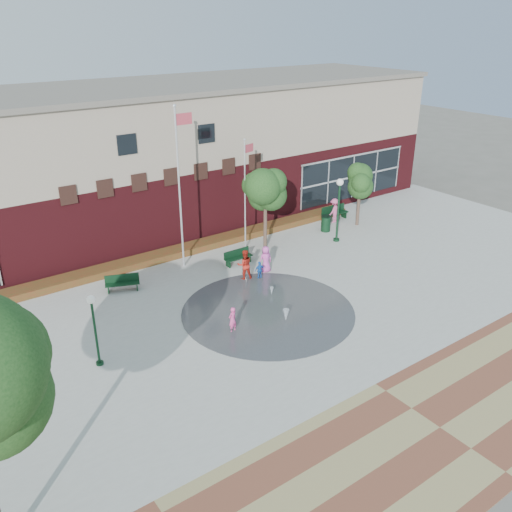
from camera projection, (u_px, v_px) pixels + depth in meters
ground at (308, 339)px, 24.10m from camera, size 120.00×120.00×0.00m
plaza_concrete at (256, 303)px, 27.06m from camera, size 46.00×18.00×0.01m
paver_band at (440, 428)px, 18.91m from camera, size 46.00×6.00×0.01m
splash_pad at (268, 311)px, 26.32m from camera, size 8.40×8.40×0.01m
library_building at (135, 159)px, 35.15m from camera, size 44.40×10.40×9.20m
flower_bed at (183, 254)px, 32.69m from camera, size 26.00×1.20×0.40m
flagpole_left at (180, 181)px, 29.04m from camera, size 1.07×0.17×9.07m
flagpole_right at (245, 189)px, 31.84m from camera, size 0.82×0.28×6.81m
lamp_left at (94, 323)px, 21.52m from camera, size 0.34×0.34×3.22m
lamp_right at (339, 203)px, 33.48m from camera, size 0.43×0.43×4.10m
bench_left at (123, 286)px, 28.16m from camera, size 1.81×1.10×0.88m
bench_mid at (238, 260)px, 31.22m from camera, size 1.71×0.49×0.86m
bench_right at (335, 216)px, 37.94m from camera, size 2.04×0.67×1.01m
trash_can at (326, 224)px, 35.86m from camera, size 0.66×0.66×1.08m
tree_mid at (265, 189)px, 31.95m from camera, size 3.07×3.07×5.18m
tree_small_right at (360, 182)px, 35.92m from camera, size 2.42×2.42×4.14m
water_jet_a at (286, 321)px, 25.46m from camera, size 0.31×0.31×0.60m
water_jet_b at (272, 295)px, 27.83m from camera, size 0.20×0.20×0.44m
child_splash at (232, 320)px, 24.41m from camera, size 0.52×0.41×1.25m
adult_red at (245, 265)px, 29.25m from camera, size 1.00×0.90×1.69m
adult_pink at (266, 259)px, 30.07m from camera, size 0.81×0.58×1.54m
child_blue at (260, 270)px, 29.40m from camera, size 0.63×0.35×1.01m
person_bench at (334, 211)px, 37.31m from camera, size 1.24×0.91×1.71m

